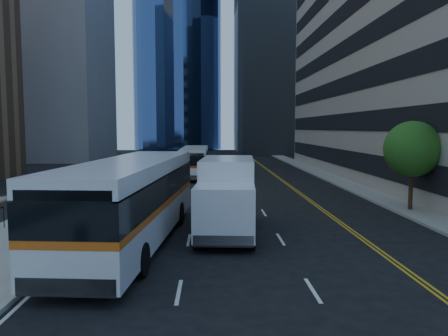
% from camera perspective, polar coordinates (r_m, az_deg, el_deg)
% --- Properties ---
extents(ground, '(160.00, 160.00, 0.00)m').
position_cam_1_polar(ground, '(17.45, 6.81, -10.90)').
color(ground, black).
rests_on(ground, ground).
extents(sidewalk_west, '(5.00, 90.00, 0.15)m').
position_cam_1_polar(sidewalk_west, '(42.58, -12.55, -1.30)').
color(sidewalk_west, gray).
rests_on(sidewalk_west, ground).
extents(sidewalk_east, '(2.00, 90.00, 0.15)m').
position_cam_1_polar(sidewalk_east, '(43.40, 13.64, -1.20)').
color(sidewalk_east, gray).
rests_on(sidewalk_east, ground).
extents(office_tower_north, '(30.00, 28.00, 60.00)m').
position_cam_1_polar(office_tower_north, '(94.33, 11.59, 20.62)').
color(office_tower_north, gray).
rests_on(office_tower_north, ground).
extents(midrise_west, '(18.00, 18.00, 35.00)m').
position_cam_1_polar(midrise_west, '(74.22, -22.61, 14.68)').
color(midrise_west, gray).
rests_on(midrise_west, ground).
extents(street_tree, '(3.20, 3.20, 5.10)m').
position_cam_1_polar(street_tree, '(27.17, 23.38, 2.29)').
color(street_tree, '#332114').
rests_on(street_tree, sidewalk_east).
extents(bus_front, '(4.17, 13.85, 3.52)m').
position_cam_1_polar(bus_front, '(18.62, -11.84, -3.89)').
color(bus_front, silver).
rests_on(bus_front, ground).
extents(bus_rear, '(2.59, 11.27, 2.90)m').
position_cam_1_polar(bus_rear, '(43.62, -3.85, 0.96)').
color(bus_rear, silver).
rests_on(bus_rear, ground).
extents(box_truck, '(2.95, 7.25, 3.39)m').
position_cam_1_polar(box_truck, '(20.08, 0.37, -3.49)').
color(box_truck, silver).
rests_on(box_truck, ground).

